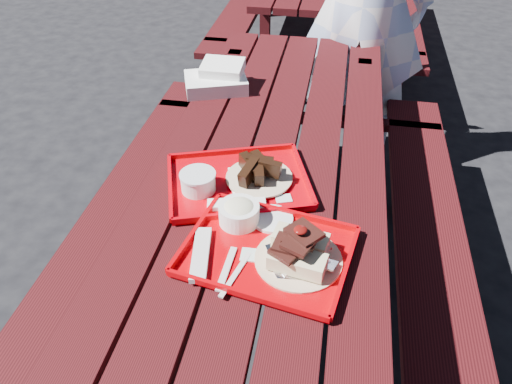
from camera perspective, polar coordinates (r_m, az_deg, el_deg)
ground at (r=2.08m, az=0.76°, el=-15.33°), size 60.00×60.00×0.00m
picnic_table_near at (r=1.67m, az=0.92°, el=-3.85°), size 1.41×2.40×0.75m
near_tray at (r=1.29m, az=1.58°, el=-5.61°), size 0.47×0.39×0.13m
far_tray at (r=1.51m, az=-2.30°, el=1.27°), size 0.50×0.44×0.07m
white_cloth at (r=2.07m, az=-4.39°, el=12.79°), size 0.29×0.25×0.10m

